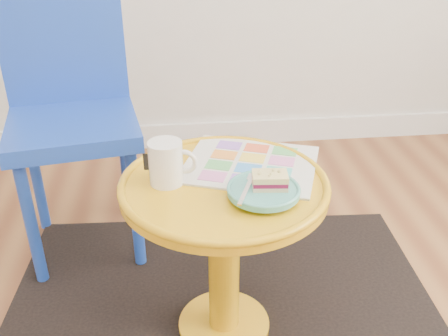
{
  "coord_description": "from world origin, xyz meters",
  "views": [
    {
      "loc": [
        0.11,
        -0.3,
        1.1
      ],
      "look_at": [
        0.22,
        0.75,
        0.53
      ],
      "focal_mm": 40.0,
      "sensor_mm": 36.0,
      "label": 1
    }
  ],
  "objects": [
    {
      "name": "rug",
      "position": [
        0.22,
        0.75,
        0.0
      ],
      "size": [
        1.36,
        1.17,
        0.01
      ],
      "primitive_type": "cube",
      "rotation": [
        0.0,
        0.0,
        -0.06
      ],
      "color": "black",
      "rests_on": "ground"
    },
    {
      "name": "side_table",
      "position": [
        0.22,
        0.75,
        0.35
      ],
      "size": [
        0.52,
        0.52,
        0.49
      ],
      "color": "gold",
      "rests_on": "ground"
    },
    {
      "name": "chair",
      "position": [
        -0.22,
        1.28,
        0.52
      ],
      "size": [
        0.46,
        0.46,
        0.91
      ],
      "rotation": [
        0.0,
        0.0,
        0.16
      ],
      "color": "#1B41B3",
      "rests_on": "ground"
    },
    {
      "name": "newspaper",
      "position": [
        0.3,
        0.83,
        0.49
      ],
      "size": [
        0.41,
        0.38,
        0.01
      ],
      "primitive_type": "cube",
      "rotation": [
        0.0,
        0.0,
        -0.35
      ],
      "color": "silver",
      "rests_on": "side_table"
    },
    {
      "name": "mug",
      "position": [
        0.09,
        0.77,
        0.55
      ],
      "size": [
        0.12,
        0.08,
        0.11
      ],
      "rotation": [
        0.0,
        0.0,
        -0.21
      ],
      "color": "white",
      "rests_on": "side_table"
    },
    {
      "name": "plate",
      "position": [
        0.31,
        0.67,
        0.51
      ],
      "size": [
        0.17,
        0.17,
        0.02
      ],
      "color": "#4EA69A",
      "rests_on": "newspaper"
    },
    {
      "name": "cake_slice",
      "position": [
        0.32,
        0.68,
        0.53
      ],
      "size": [
        0.09,
        0.06,
        0.04
      ],
      "rotation": [
        0.0,
        0.0,
        -0.09
      ],
      "color": "#D3BC8C",
      "rests_on": "plate"
    },
    {
      "name": "fork",
      "position": [
        0.27,
        0.68,
        0.52
      ],
      "size": [
        0.07,
        0.14,
        0.0
      ],
      "rotation": [
        0.0,
        0.0,
        -0.37
      ],
      "color": "silver",
      "rests_on": "plate"
    }
  ]
}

